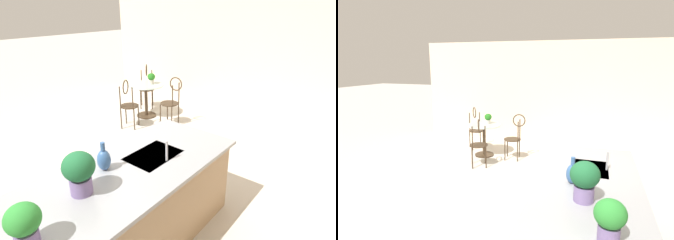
# 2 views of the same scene
# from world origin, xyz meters

# --- Properties ---
(ground_plane) EXTENTS (40.00, 40.00, 0.00)m
(ground_plane) POSITION_xyz_m (0.00, 0.00, 0.00)
(ground_plane) COLOR beige
(wall_left_window) EXTENTS (0.12, 7.80, 2.70)m
(wall_left_window) POSITION_xyz_m (-4.26, 0.00, 1.35)
(wall_left_window) COLOR beige
(wall_left_window) RESTS_ON ground
(kitchen_island) EXTENTS (2.80, 1.06, 0.92)m
(kitchen_island) POSITION_xyz_m (0.30, 0.85, 0.46)
(kitchen_island) COLOR tan
(kitchen_island) RESTS_ON ground
(bistro_table) EXTENTS (0.80, 0.80, 0.74)m
(bistro_table) POSITION_xyz_m (-2.72, -1.57, 0.45)
(bistro_table) COLOR #3D2D1E
(bistro_table) RESTS_ON ground
(chair_near_window) EXTENTS (0.52, 0.51, 1.04)m
(chair_near_window) POSITION_xyz_m (-2.00, -1.39, 0.57)
(chair_near_window) COLOR #3D2D1E
(chair_near_window) RESTS_ON ground
(chair_by_island) EXTENTS (0.53, 0.53, 1.04)m
(chair_by_island) POSITION_xyz_m (-3.21, -2.01, 0.57)
(chair_by_island) COLOR #3D2D1E
(chair_by_island) RESTS_ON ground
(chair_toward_desk) EXTENTS (0.42, 0.50, 1.04)m
(chair_toward_desk) POSITION_xyz_m (-2.70, -0.82, 0.57)
(chair_toward_desk) COLOR #3D2D1E
(chair_toward_desk) RESTS_ON ground
(sink_faucet) EXTENTS (0.02, 0.02, 0.22)m
(sink_faucet) POSITION_xyz_m (-0.25, 1.03, 1.03)
(sink_faucet) COLOR #B2B5BA
(sink_faucet) RESTS_ON kitchen_island
(potted_plant_on_table) EXTENTS (0.17, 0.17, 0.24)m
(potted_plant_on_table) POSITION_xyz_m (-2.85, -1.52, 0.88)
(potted_plant_on_table) COLOR beige
(potted_plant_on_table) RESTS_ON bistro_table
(potted_plant_counter_far) EXTENTS (0.23, 0.23, 0.32)m
(potted_plant_counter_far) POSITION_xyz_m (1.15, 1.01, 1.10)
(potted_plant_counter_far) COLOR #7A669E
(potted_plant_counter_far) RESTS_ON kitchen_island
(potted_plant_counter_near) EXTENTS (0.27, 0.27, 0.38)m
(potted_plant_counter_near) POSITION_xyz_m (0.60, 0.81, 1.14)
(potted_plant_counter_near) COLOR #7A669E
(potted_plant_counter_near) RESTS_ON kitchen_island
(vase_on_counter) EXTENTS (0.13, 0.13, 0.29)m
(vase_on_counter) POSITION_xyz_m (0.25, 0.67, 1.03)
(vase_on_counter) COLOR #386099
(vase_on_counter) RESTS_ON kitchen_island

